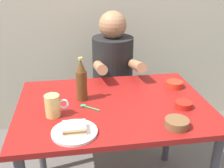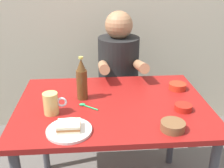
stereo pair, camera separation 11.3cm
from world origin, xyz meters
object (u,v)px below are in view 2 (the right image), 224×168
stool (118,109)px  sandwich (69,126)px  plate_orange (69,130)px  dining_table (113,117)px  beer_mug (51,103)px  sauce_bowl_chili (177,86)px  beer_bottle (82,80)px  person_seated (119,63)px

stool → sandwich: 1.05m
plate_orange → dining_table: bearing=49.9°
stool → sandwich: (-0.33, -0.91, 0.42)m
sandwich → beer_mug: beer_mug is taller
stool → sandwich: sandwich is taller
dining_table → beer_mug: size_ratio=8.73×
sandwich → sauce_bowl_chili: (0.66, 0.44, -0.01)m
beer_mug → beer_bottle: (0.16, 0.17, 0.06)m
stool → beer_mug: beer_mug is taller
beer_mug → sauce_bowl_chili: bearing=18.2°
person_seated → sandwich: (-0.33, -0.89, 0.01)m
stool → person_seated: size_ratio=0.63×
beer_bottle → sauce_bowl_chili: size_ratio=2.38×
person_seated → beer_mug: (-0.43, -0.71, 0.03)m
dining_table → sauce_bowl_chili: (0.43, 0.16, 0.12)m
dining_table → person_seated: bearing=81.1°
person_seated → plate_orange: (-0.33, -0.89, -0.02)m
sandwich → beer_bottle: 0.37m
dining_table → beer_bottle: size_ratio=4.20×
person_seated → plate_orange: bearing=-110.2°
plate_orange → beer_bottle: size_ratio=0.84×
sandwich → beer_bottle: bearing=80.8°
plate_orange → sandwich: 0.02m
beer_mug → person_seated: bearing=58.6°
plate_orange → sauce_bowl_chili: 0.79m
plate_orange → sauce_bowl_chili: sauce_bowl_chili is taller
person_seated → plate_orange: 0.95m
person_seated → beer_mug: bearing=-121.4°
dining_table → person_seated: person_seated is taller
sandwich → beer_mug: bearing=119.2°
plate_orange → sandwich: (0.00, 0.00, 0.02)m
stool → sauce_bowl_chili: (0.33, -0.47, 0.41)m
sandwich → dining_table: bearing=49.9°
stool → person_seated: bearing=-90.0°
stool → beer_bottle: beer_bottle is taller
plate_orange → sauce_bowl_chili: (0.66, 0.44, 0.02)m
sandwich → sauce_bowl_chili: bearing=33.3°
sandwich → person_seated: bearing=69.8°
person_seated → sauce_bowl_chili: person_seated is taller
beer_mug → sauce_bowl_chili: (0.77, 0.25, -0.04)m
dining_table → sandwich: size_ratio=10.00×
sandwich → beer_mug: (-0.10, 0.18, 0.03)m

